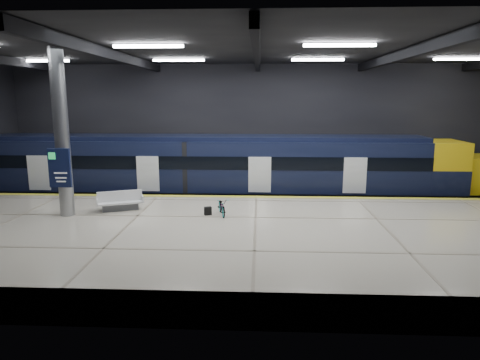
{
  "coord_description": "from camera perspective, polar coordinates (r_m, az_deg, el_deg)",
  "views": [
    {
      "loc": [
        0.15,
        -18.24,
        6.01
      ],
      "look_at": [
        -0.77,
        1.5,
        2.2
      ],
      "focal_mm": 32.0,
      "sensor_mm": 36.0,
      "label": 1
    }
  ],
  "objects": [
    {
      "name": "room_shell",
      "position": [
        18.25,
        2.23,
        9.99
      ],
      "size": [
        30.1,
        16.1,
        8.05
      ],
      "color": "black",
      "rests_on": "ground"
    },
    {
      "name": "platform",
      "position": [
        16.66,
        2.03,
        -8.22
      ],
      "size": [
        30.0,
        11.0,
        1.1
      ],
      "primitive_type": "cube",
      "color": "beige",
      "rests_on": "ground"
    },
    {
      "name": "pannier_bag",
      "position": [
        18.28,
        -4.3,
        -4.13
      ],
      "size": [
        0.34,
        0.27,
        0.35
      ],
      "primitive_type": "cube",
      "rotation": [
        0.0,
        0.0,
        0.36
      ],
      "color": "black",
      "rests_on": "platform"
    },
    {
      "name": "info_column",
      "position": [
        19.11,
        -22.69,
        5.43
      ],
      "size": [
        0.9,
        0.78,
        6.9
      ],
      "color": "#9EA0A5",
      "rests_on": "platform"
    },
    {
      "name": "safety_strip",
      "position": [
        21.56,
        2.2,
        -2.25
      ],
      "size": [
        30.0,
        0.4,
        0.01
      ],
      "primitive_type": "cube",
      "color": "gold",
      "rests_on": "platform"
    },
    {
      "name": "bicycle",
      "position": [
        18.17,
        -2.43,
        -3.54
      ],
      "size": [
        0.83,
        1.52,
        0.76
      ],
      "primitive_type": "imported",
      "rotation": [
        0.0,
        0.0,
        0.24
      ],
      "color": "#99999E",
      "rests_on": "platform"
    },
    {
      "name": "train",
      "position": [
        24.09,
        -0.22,
        1.47
      ],
      "size": [
        29.4,
        2.84,
        3.79
      ],
      "color": "black",
      "rests_on": "ground"
    },
    {
      "name": "ground",
      "position": [
        19.21,
        2.11,
        -7.33
      ],
      "size": [
        30.0,
        30.0,
        0.0
      ],
      "primitive_type": "plane",
      "color": "black",
      "rests_on": "ground"
    },
    {
      "name": "bench",
      "position": [
        19.71,
        -15.7,
        -3.01
      ],
      "size": [
        2.15,
        1.49,
        0.88
      ],
      "rotation": [
        0.0,
        0.0,
        0.37
      ],
      "color": "#595B60",
      "rests_on": "platform"
    },
    {
      "name": "rails",
      "position": [
        24.47,
        2.24,
        -3.12
      ],
      "size": [
        30.0,
        1.52,
        0.16
      ],
      "color": "gray",
      "rests_on": "ground"
    }
  ]
}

